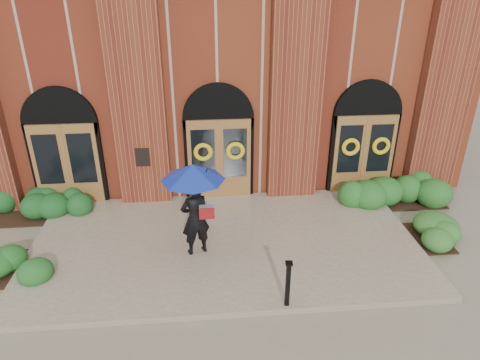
{
  "coord_description": "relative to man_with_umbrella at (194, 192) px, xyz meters",
  "views": [
    {
      "loc": [
        -0.47,
        -9.24,
        6.46
      ],
      "look_at": [
        0.47,
        1.0,
        1.5
      ],
      "focal_mm": 32.0,
      "sensor_mm": 36.0,
      "label": 1
    }
  ],
  "objects": [
    {
      "name": "metal_post",
      "position": [
        1.89,
        -2.09,
        -1.11
      ],
      "size": [
        0.16,
        0.16,
        1.09
      ],
      "rotation": [
        0.0,
        0.0,
        -0.09
      ],
      "color": "black",
      "rests_on": "landing"
    },
    {
      "name": "hedge_front_left",
      "position": [
        -4.37,
        -0.1,
        -1.56
      ],
      "size": [
        1.57,
        1.34,
        0.55
      ],
      "primitive_type": "ellipsoid",
      "color": "#1D561E",
      "rests_on": "ground"
    },
    {
      "name": "hedge_front_right",
      "position": [
        5.83,
        0.26,
        -1.56
      ],
      "size": [
        1.55,
        1.32,
        0.55
      ],
      "primitive_type": "ellipsoid",
      "color": "#2E6524",
      "rests_on": "ground"
    },
    {
      "name": "hedge_wall_left",
      "position": [
        -4.47,
        2.46,
        -1.49
      ],
      "size": [
        2.67,
        1.07,
        0.69
      ],
      "primitive_type": "ellipsoid",
      "color": "#18491C",
      "rests_on": "ground"
    },
    {
      "name": "church_building",
      "position": [
        0.73,
        9.04,
        1.67
      ],
      "size": [
        16.2,
        12.53,
        7.0
      ],
      "color": "maroon",
      "rests_on": "ground"
    },
    {
      "name": "landing",
      "position": [
        0.73,
        0.41,
        -1.76
      ],
      "size": [
        10.0,
        5.3,
        0.15
      ],
      "primitive_type": "cube",
      "color": "tan",
      "rests_on": "ground"
    },
    {
      "name": "ground",
      "position": [
        0.73,
        0.26,
        -1.83
      ],
      "size": [
        90.0,
        90.0,
        0.0
      ],
      "primitive_type": "plane",
      "color": "gray",
      "rests_on": "ground"
    },
    {
      "name": "hedge_wall_right",
      "position": [
        5.93,
        2.46,
        -1.43
      ],
      "size": [
        3.14,
        1.25,
        0.81
      ],
      "primitive_type": "ellipsoid",
      "color": "#225B20",
      "rests_on": "ground"
    },
    {
      "name": "man_with_umbrella",
      "position": [
        0.0,
        0.0,
        0.0
      ],
      "size": [
        1.92,
        1.92,
        2.4
      ],
      "rotation": [
        0.0,
        0.0,
        3.48
      ],
      "color": "black",
      "rests_on": "landing"
    }
  ]
}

